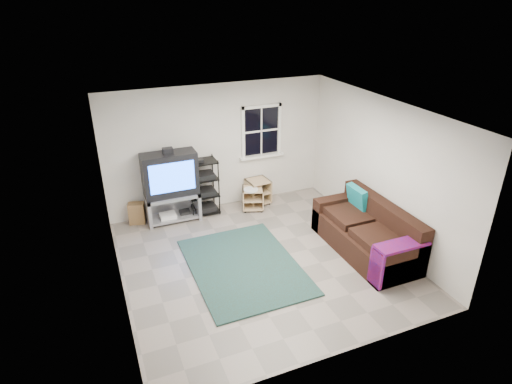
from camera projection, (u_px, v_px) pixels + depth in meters
name	position (u px, v px, depth m)	size (l,w,h in m)	color
room	(261.00, 134.00, 8.95)	(4.60, 4.62, 4.60)	gray
tv_unit	(170.00, 181.00, 8.32)	(1.04, 0.52, 1.53)	gray
av_rack	(203.00, 190.00, 8.72)	(0.60, 0.43, 1.20)	black
side_table_left	(257.00, 190.00, 9.26)	(0.49, 0.49, 0.54)	tan
side_table_right	(253.00, 196.00, 9.00)	(0.55, 0.55, 0.50)	tan
sofa	(367.00, 234.00, 7.51)	(0.95, 2.13, 0.97)	black
shag_rug	(244.00, 266.00, 7.19)	(1.73, 2.37, 0.03)	black
paper_bag	(137.00, 213.00, 8.45)	(0.30, 0.20, 0.43)	brown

